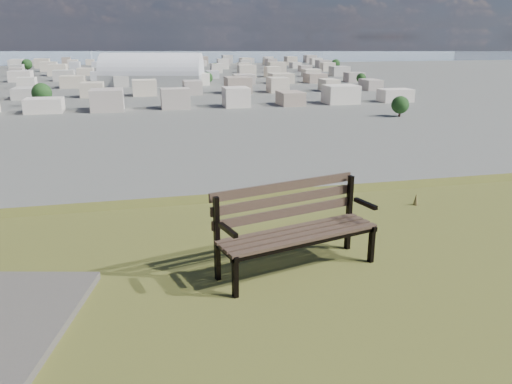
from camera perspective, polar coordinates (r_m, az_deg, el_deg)
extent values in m
cube|color=#463628|center=(5.25, 5.96, -5.41)|extent=(1.75, 0.54, 0.03)
cube|color=#463628|center=(5.34, 5.24, -4.98)|extent=(1.75, 0.54, 0.03)
cube|color=#463628|center=(5.43, 4.56, -4.56)|extent=(1.75, 0.54, 0.03)
cube|color=#463628|center=(5.53, 3.89, -4.16)|extent=(1.75, 0.54, 0.03)
cube|color=#463628|center=(5.53, 3.49, -2.36)|extent=(1.74, 0.49, 0.10)
cube|color=#463628|center=(5.51, 3.38, -0.87)|extent=(1.74, 0.49, 0.10)
cube|color=#463628|center=(5.48, 3.28, 0.63)|extent=(1.74, 0.49, 0.10)
cube|color=black|center=(4.94, -2.40, -9.66)|extent=(0.06, 0.07, 0.44)
cube|color=black|center=(5.19, -4.49, -5.39)|extent=(0.06, 0.07, 0.91)
cube|color=black|center=(5.02, -3.42, -6.82)|extent=(0.17, 0.49, 0.05)
cube|color=black|center=(4.88, -3.22, -4.36)|extent=(0.14, 0.36, 0.04)
cube|color=black|center=(5.81, 13.07, -5.82)|extent=(0.06, 0.07, 0.44)
cube|color=black|center=(6.03, 10.58, -2.37)|extent=(0.06, 0.07, 0.91)
cube|color=black|center=(5.88, 11.93, -3.48)|extent=(0.17, 0.49, 0.05)
cube|color=black|center=(5.76, 12.40, -1.31)|extent=(0.14, 0.36, 0.04)
cube|color=black|center=(5.26, 6.00, -5.89)|extent=(1.74, 0.49, 0.04)
cube|color=black|center=(5.55, 3.83, -4.55)|extent=(1.74, 0.49, 0.04)
cone|color=brown|center=(7.98, 17.81, -0.80)|extent=(0.08, 0.08, 0.18)
cube|color=#B4B4B0|center=(308.22, -11.71, 12.44)|extent=(62.61, 38.74, 6.47)
cylinder|color=white|center=(307.98, -11.75, 13.04)|extent=(62.61, 38.74, 24.59)
cube|color=#B2A398|center=(207.54, -23.00, 9.32)|extent=(11.00, 11.00, 7.00)
cube|color=beige|center=(204.94, -16.30, 9.91)|extent=(11.00, 11.00, 7.00)
cube|color=silver|center=(205.13, -9.50, 10.36)|extent=(11.00, 11.00, 7.00)
cube|color=beige|center=(208.10, -2.79, 10.67)|extent=(11.00, 11.00, 7.00)
cube|color=tan|center=(213.75, 3.66, 10.83)|extent=(11.00, 11.00, 7.00)
cube|color=beige|center=(221.86, 9.72, 10.86)|extent=(11.00, 11.00, 7.00)
cube|color=beige|center=(232.18, 15.29, 10.78)|extent=(11.00, 11.00, 7.00)
cube|color=silver|center=(258.59, -23.94, 10.53)|extent=(11.00, 11.00, 7.00)
cube|color=beige|center=(255.38, -18.57, 11.04)|extent=(11.00, 11.00, 7.00)
cube|color=tan|center=(254.40, -13.08, 11.46)|extent=(11.00, 11.00, 7.00)
cube|color=beige|center=(255.69, -7.60, 11.78)|extent=(11.00, 11.00, 7.00)
cube|color=beige|center=(259.19, -2.20, 11.98)|extent=(11.00, 11.00, 7.00)
cube|color=silver|center=(264.84, 3.02, 12.09)|extent=(11.00, 11.00, 7.00)
cube|color=#B2A398|center=(272.49, 7.98, 12.09)|extent=(11.00, 11.00, 7.00)
cube|color=beige|center=(281.98, 12.64, 12.02)|extent=(11.00, 11.00, 7.00)
cube|color=beige|center=(309.76, -24.58, 11.34)|extent=(11.00, 11.00, 7.00)
cube|color=beige|center=(306.15, -20.09, 11.79)|extent=(11.00, 11.00, 7.00)
cube|color=silver|center=(304.39, -15.51, 12.18)|extent=(11.00, 11.00, 7.00)
cube|color=#B2A398|center=(304.52, -10.90, 12.49)|extent=(11.00, 11.00, 7.00)
cube|color=beige|center=(306.53, -6.31, 12.72)|extent=(11.00, 11.00, 7.00)
cube|color=silver|center=(310.39, -1.80, 12.86)|extent=(11.00, 11.00, 7.00)
cube|color=beige|center=(316.03, 2.58, 12.94)|extent=(11.00, 11.00, 7.00)
cube|color=tan|center=(323.36, 6.78, 12.93)|extent=(11.00, 11.00, 7.00)
cube|color=beige|center=(332.27, 10.78, 12.87)|extent=(11.00, 11.00, 7.00)
cube|color=beige|center=(361.00, -25.03, 11.92)|extent=(11.00, 11.00, 7.00)
cube|color=silver|center=(357.10, -21.19, 12.32)|extent=(11.00, 11.00, 7.00)
cube|color=beige|center=(354.78, -17.26, 12.68)|extent=(11.00, 11.00, 7.00)
cube|color=tan|center=(354.08, -13.30, 12.97)|extent=(11.00, 11.00, 7.00)
cube|color=beige|center=(355.00, -9.32, 13.21)|extent=(11.00, 11.00, 7.00)
cube|color=beige|center=(357.54, -5.38, 13.38)|extent=(11.00, 11.00, 7.00)
cube|color=silver|center=(361.65, -1.51, 13.50)|extent=(11.00, 11.00, 7.00)
cube|color=#B2A398|center=(367.29, 2.26, 13.55)|extent=(11.00, 11.00, 7.00)
cube|color=beige|center=(374.39, 5.91, 13.54)|extent=(11.00, 11.00, 7.00)
cube|color=silver|center=(382.86, 9.40, 13.49)|extent=(11.00, 11.00, 7.00)
cube|color=beige|center=(412.29, -25.37, 12.36)|extent=(11.00, 11.00, 7.00)
cube|color=silver|center=(408.17, -22.01, 12.72)|extent=(11.00, 11.00, 7.00)
cube|color=#B2A398|center=(405.44, -18.58, 13.04)|extent=(11.00, 11.00, 7.00)
cube|color=beige|center=(404.11, -15.11, 13.33)|extent=(11.00, 11.00, 7.00)
cube|color=silver|center=(404.21, -11.62, 13.56)|extent=(11.00, 11.00, 7.00)
cube|color=beige|center=(405.73, -8.14, 13.75)|extent=(11.00, 11.00, 7.00)
cube|color=tan|center=(408.65, -4.69, 13.88)|extent=(11.00, 11.00, 7.00)
cube|color=beige|center=(412.95, -1.29, 13.97)|extent=(11.00, 11.00, 7.00)
cube|color=beige|center=(418.59, 2.02, 14.01)|extent=(11.00, 11.00, 7.00)
cube|color=silver|center=(425.51, 5.24, 14.00)|extent=(11.00, 11.00, 7.00)
cube|color=#B2A398|center=(433.64, 8.34, 13.96)|extent=(11.00, 11.00, 7.00)
cube|color=tan|center=(463.61, -25.64, 12.70)|extent=(11.00, 11.00, 7.00)
cube|color=beige|center=(459.32, -22.65, 13.03)|extent=(11.00, 11.00, 7.00)
cube|color=beige|center=(456.26, -19.61, 13.33)|extent=(11.00, 11.00, 7.00)
cube|color=silver|center=(454.45, -16.52, 13.59)|extent=(11.00, 11.00, 7.00)
cube|color=#B2A398|center=(453.90, -13.42, 13.82)|extent=(11.00, 11.00, 7.00)
cube|color=beige|center=(454.62, -10.31, 14.01)|extent=(11.00, 11.00, 7.00)
cube|color=silver|center=(456.60, -7.21, 14.16)|extent=(11.00, 11.00, 7.00)
cube|color=beige|center=(459.83, -4.14, 14.27)|extent=(11.00, 11.00, 7.00)
cube|color=tan|center=(464.28, -1.12, 14.34)|extent=(11.00, 11.00, 7.00)
cube|color=beige|center=(469.91, 1.83, 14.37)|extent=(11.00, 11.00, 7.00)
cube|color=beige|center=(476.69, 4.71, 14.36)|extent=(11.00, 11.00, 7.00)
cube|color=silver|center=(484.56, 7.50, 14.32)|extent=(11.00, 11.00, 7.00)
cube|color=beige|center=(514.94, -25.86, 12.97)|extent=(11.00, 11.00, 7.00)
cube|color=tan|center=(510.53, -23.17, 13.27)|extent=(11.00, 11.00, 7.00)
cube|color=beige|center=(507.21, -20.43, 13.55)|extent=(11.00, 11.00, 7.00)
cube|color=beige|center=(505.01, -17.66, 13.80)|extent=(11.00, 11.00, 7.00)
cube|color=silver|center=(503.94, -14.86, 14.02)|extent=(11.00, 11.00, 7.00)
cube|color=#B2A398|center=(504.02, -12.06, 14.21)|extent=(11.00, 11.00, 7.00)
cube|color=beige|center=(505.24, -9.25, 14.37)|extent=(11.00, 11.00, 7.00)
cube|color=silver|center=(507.59, -6.46, 14.49)|extent=(11.00, 11.00, 7.00)
cube|color=beige|center=(511.06, -3.71, 14.58)|extent=(11.00, 11.00, 7.00)
cube|color=tan|center=(515.63, -0.99, 14.63)|extent=(11.00, 11.00, 7.00)
cube|color=beige|center=(521.26, 1.68, 14.66)|extent=(11.00, 11.00, 7.00)
cube|color=beige|center=(527.92, 4.28, 14.65)|extent=(11.00, 11.00, 7.00)
cube|color=silver|center=(535.58, 6.81, 14.62)|extent=(11.00, 11.00, 7.00)
cube|color=beige|center=(566.29, -26.03, 13.19)|extent=(11.00, 11.00, 7.00)
cube|color=tan|center=(561.77, -23.59, 13.47)|extent=(11.00, 11.00, 7.00)
cube|color=beige|center=(558.24, -21.11, 13.73)|extent=(11.00, 11.00, 7.00)
cube|color=beige|center=(555.72, -18.59, 13.96)|extent=(11.00, 11.00, 7.00)
cube|color=silver|center=(554.24, -16.05, 14.18)|extent=(11.00, 11.00, 7.00)
cube|color=#B2A398|center=(553.79, -13.49, 14.36)|extent=(11.00, 11.00, 7.00)
cube|color=beige|center=(554.38, -10.94, 14.52)|extent=(11.00, 11.00, 7.00)
cube|color=silver|center=(556.00, -8.39, 14.65)|extent=(11.00, 11.00, 7.00)
cube|color=beige|center=(558.66, -5.85, 14.76)|extent=(11.00, 11.00, 7.00)
cube|color=tan|center=(562.33, -3.35, 14.83)|extent=(11.00, 11.00, 7.00)
cube|color=beige|center=(566.98, -0.88, 14.88)|extent=(11.00, 11.00, 7.00)
cube|color=beige|center=(572.61, 1.55, 14.90)|extent=(11.00, 11.00, 7.00)
cube|color=silver|center=(579.18, 3.93, 14.89)|extent=(11.00, 11.00, 7.00)
cube|color=#B2A398|center=(586.66, 6.25, 14.86)|extent=(11.00, 11.00, 7.00)
cylinder|color=#311E18|center=(189.07, 16.08, 8.61)|extent=(0.80, 0.80, 2.10)
sphere|color=black|center=(188.66, 16.16, 9.55)|extent=(6.30, 6.30, 6.30)
cylinder|color=#311E18|center=(228.04, -23.16, 9.36)|extent=(0.80, 0.80, 2.70)
sphere|color=black|center=(227.61, -23.29, 10.37)|extent=(8.10, 8.10, 8.10)
cylinder|color=#311E18|center=(313.48, 11.90, 12.09)|extent=(0.80, 0.80, 1.95)
sphere|color=black|center=(313.24, 11.94, 12.63)|extent=(5.85, 5.85, 5.85)
cylinder|color=#311E18|center=(408.80, -4.68, 13.55)|extent=(0.80, 0.80, 2.25)
sphere|color=black|center=(408.59, -4.69, 14.02)|extent=(6.75, 6.75, 6.75)
cylinder|color=#311E18|center=(472.34, -24.64, 12.62)|extent=(0.80, 0.80, 2.85)
sphere|color=black|center=(472.12, -24.71, 13.14)|extent=(8.55, 8.55, 8.55)
cylinder|color=#311E18|center=(307.25, -5.54, 12.29)|extent=(0.80, 0.80, 2.10)
sphere|color=black|center=(306.99, -5.55, 12.88)|extent=(6.30, 6.30, 6.30)
cylinder|color=#311E18|center=(457.49, 9.08, 13.81)|extent=(0.80, 0.80, 2.55)
sphere|color=black|center=(457.29, 9.10, 14.29)|extent=(7.65, 7.65, 7.65)
cube|color=#889BAD|center=(903.69, -13.62, 15.10)|extent=(2400.00, 700.00, 0.12)
cube|color=#8796A7|center=(1401.50, -7.36, 16.96)|extent=(700.00, 220.00, 45.00)
cube|color=#8796A7|center=(1574.45, 11.72, 17.05)|extent=(500.00, 220.00, 60.00)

